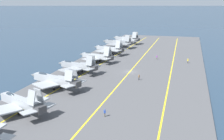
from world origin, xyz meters
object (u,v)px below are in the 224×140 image
(parked_jet_second, at_px, (21,102))
(parked_jet_fifth, at_px, (97,56))
(crew_brown_vest, at_px, (139,77))
(parked_jet_eighth, at_px, (126,39))
(crew_yellow_vest, at_px, (188,61))
(crew_blue_vest, at_px, (105,112))
(parked_jet_fourth, at_px, (78,66))
(parked_jet_sixth, at_px, (109,49))
(parked_jet_seventh, at_px, (118,42))
(parked_jet_third, at_px, (54,79))
(crew_purple_vest, at_px, (157,57))

(parked_jet_second, relative_size, parked_jet_fifth, 1.00)
(crew_brown_vest, bearing_deg, parked_jet_eighth, 15.83)
(crew_yellow_vest, distance_m, crew_blue_vest, 56.76)
(parked_jet_second, relative_size, crew_yellow_vest, 8.70)
(parked_jet_fourth, xyz_separation_m, parked_jet_fifth, (16.71, -0.70, -0.12))
(parked_jet_sixth, height_order, crew_blue_vest, parked_jet_sixth)
(parked_jet_eighth, bearing_deg, crew_brown_vest, -164.17)
(crew_brown_vest, distance_m, crew_yellow_vest, 30.01)
(parked_jet_seventh, relative_size, parked_jet_eighth, 0.98)
(parked_jet_eighth, xyz_separation_m, crew_blue_vest, (-94.72, -17.05, -1.70))
(parked_jet_fifth, bearing_deg, parked_jet_seventh, 0.74)
(parked_jet_second, bearing_deg, crew_blue_vest, -81.53)
(parked_jet_third, bearing_deg, crew_brown_vest, -55.97)
(parked_jet_second, relative_size, crew_purple_vest, 8.72)
(parked_jet_second, xyz_separation_m, crew_brown_vest, (30.38, -19.30, -1.39))
(parked_jet_seventh, distance_m, crew_brown_vest, 56.64)
(crew_purple_vest, bearing_deg, parked_jet_fourth, 141.60)
(crew_yellow_vest, bearing_deg, parked_jet_eighth, 38.92)
(parked_jet_eighth, bearing_deg, parked_jet_second, 179.81)
(parked_jet_second, relative_size, parked_jet_fourth, 1.00)
(parked_jet_eighth, distance_m, crew_yellow_vest, 51.52)
(parked_jet_seventh, xyz_separation_m, crew_brown_vest, (-52.93, -20.08, -1.69))
(parked_jet_fourth, bearing_deg, parked_jet_third, -179.29)
(crew_purple_vest, bearing_deg, parked_jet_second, 161.11)
(crew_purple_vest, bearing_deg, parked_jet_seventh, 44.07)
(parked_jet_fourth, bearing_deg, parked_jet_fifth, -2.39)
(crew_purple_vest, bearing_deg, parked_jet_third, 153.83)
(parked_jet_third, bearing_deg, parked_jet_fifth, -0.85)
(parked_jet_third, distance_m, parked_jet_seventh, 66.53)
(parked_jet_eighth, xyz_separation_m, crew_brown_vest, (-66.92, -18.97, -1.67))
(parked_jet_sixth, height_order, crew_purple_vest, parked_jet_sixth)
(parked_jet_second, xyz_separation_m, parked_jet_fifth, (50.02, 0.36, -0.10))
(crew_yellow_vest, height_order, crew_blue_vest, crew_yellow_vest)
(parked_jet_fourth, xyz_separation_m, crew_blue_vest, (-30.72, -18.43, -1.43))
(parked_jet_fourth, bearing_deg, parked_jet_seventh, -0.31)
(parked_jet_fourth, height_order, crew_purple_vest, parked_jet_fourth)
(parked_jet_third, relative_size, parked_jet_sixth, 1.14)
(parked_jet_fifth, xyz_separation_m, crew_blue_vest, (-47.43, -17.74, -1.31))
(parked_jet_fifth, xyz_separation_m, crew_yellow_vest, (7.23, -33.03, -1.29))
(parked_jet_seventh, xyz_separation_m, crew_yellow_vest, (-26.06, -33.46, -1.69))
(crew_yellow_vest, bearing_deg, crew_purple_vest, 72.58)
(crew_purple_vest, height_order, crew_blue_vest, crew_purple_vest)
(parked_jet_fourth, relative_size, parked_jet_seventh, 0.94)
(parked_jet_eighth, distance_m, crew_blue_vest, 96.25)
(parked_jet_fifth, distance_m, parked_jet_eighth, 47.29)
(crew_brown_vest, relative_size, crew_blue_vest, 1.03)
(parked_jet_seventh, height_order, crew_purple_vest, parked_jet_seventh)
(parked_jet_seventh, relative_size, crew_yellow_vest, 9.21)
(parked_jet_eighth, relative_size, crew_yellow_vest, 9.43)
(parked_jet_seventh, bearing_deg, crew_yellow_vest, -127.92)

